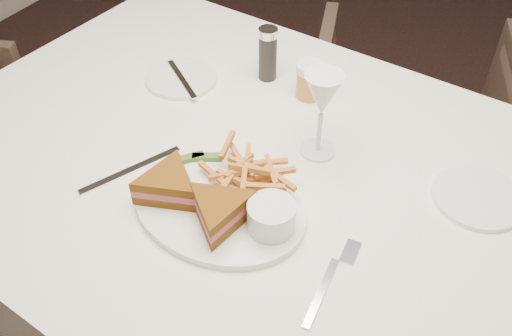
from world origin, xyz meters
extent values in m
plane|color=black|center=(0.00, 0.00, 0.00)|extent=(5.00, 5.00, 0.00)
cube|color=white|center=(-0.36, -0.40, 0.38)|extent=(1.46, 1.04, 0.75)
imported|color=#45342A|center=(-0.29, 0.42, 0.32)|extent=(0.79, 0.76, 0.65)
ellipsoid|color=white|center=(-0.39, -0.52, 0.76)|extent=(0.34, 0.28, 0.01)
cube|color=silver|center=(-0.58, -0.52, 0.75)|extent=(0.10, 0.19, 0.00)
cylinder|color=white|center=(-0.67, -0.23, 0.76)|extent=(0.16, 0.16, 0.01)
cylinder|color=white|center=(0.00, -0.28, 0.76)|extent=(0.16, 0.16, 0.01)
cylinder|color=black|center=(-0.51, -0.13, 0.81)|extent=(0.04, 0.04, 0.12)
cylinder|color=#BF772D|center=(-0.40, -0.15, 0.79)|extent=(0.06, 0.06, 0.08)
cube|color=#3E6523|center=(-0.47, -0.44, 0.77)|extent=(0.06, 0.04, 0.01)
cube|color=#3E6523|center=(-0.49, -0.46, 0.77)|extent=(0.05, 0.05, 0.01)
cylinder|color=white|center=(-0.28, -0.52, 0.79)|extent=(0.08, 0.08, 0.05)
camera|label=1|loc=(0.00, -1.07, 1.48)|focal=40.00mm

